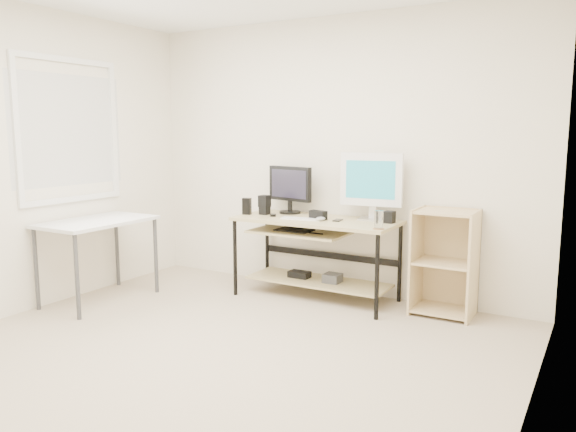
# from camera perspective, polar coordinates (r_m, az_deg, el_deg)

# --- Properties ---
(room) EXTENTS (4.01, 4.01, 2.62)m
(room) POSITION_cam_1_polar(r_m,az_deg,el_deg) (3.80, -10.16, 5.06)
(room) COLOR #B9A88E
(room) RESTS_ON ground
(desk) EXTENTS (1.50, 0.65, 0.75)m
(desk) POSITION_cam_1_polar(r_m,az_deg,el_deg) (5.19, 2.62, -2.56)
(desk) COLOR tan
(desk) RESTS_ON ground
(side_table) EXTENTS (0.60, 1.00, 0.75)m
(side_table) POSITION_cam_1_polar(r_m,az_deg,el_deg) (5.36, -18.80, -1.23)
(side_table) COLOR white
(side_table) RESTS_ON ground
(shelf_unit) EXTENTS (0.50, 0.40, 0.90)m
(shelf_unit) POSITION_cam_1_polar(r_m,az_deg,el_deg) (4.95, 15.72, -4.46)
(shelf_unit) COLOR #DCC189
(shelf_unit) RESTS_ON ground
(black_monitor) EXTENTS (0.50, 0.21, 0.46)m
(black_monitor) POSITION_cam_1_polar(r_m,az_deg,el_deg) (5.44, 0.20, 3.00)
(black_monitor) COLOR black
(black_monitor) RESTS_ON desk
(white_imac) EXTENTS (0.57, 0.18, 0.60)m
(white_imac) POSITION_cam_1_polar(r_m,az_deg,el_deg) (5.07, 8.46, 3.49)
(white_imac) COLOR silver
(white_imac) RESTS_ON desk
(keyboard) EXTENTS (0.38, 0.16, 0.01)m
(keyboard) POSITION_cam_1_polar(r_m,az_deg,el_deg) (5.09, 1.37, -0.29)
(keyboard) COLOR white
(keyboard) RESTS_ON desk
(mouse) EXTENTS (0.09, 0.12, 0.04)m
(mouse) POSITION_cam_1_polar(r_m,az_deg,el_deg) (5.02, 3.32, -0.29)
(mouse) COLOR #AEAEB3
(mouse) RESTS_ON desk
(center_speaker) EXTENTS (0.17, 0.10, 0.08)m
(center_speaker) POSITION_cam_1_polar(r_m,az_deg,el_deg) (5.09, 3.08, 0.10)
(center_speaker) COLOR black
(center_speaker) RESTS_ON desk
(speaker_left) EXTENTS (0.10, 0.10, 0.19)m
(speaker_left) POSITION_cam_1_polar(r_m,az_deg,el_deg) (5.39, -2.40, 1.18)
(speaker_left) COLOR black
(speaker_left) RESTS_ON desk
(speaker_right) EXTENTS (0.09, 0.09, 0.10)m
(speaker_right) POSITION_cam_1_polar(r_m,az_deg,el_deg) (4.97, 10.26, -0.11)
(speaker_right) COLOR black
(speaker_right) RESTS_ON desk
(audio_controller) EXTENTS (0.09, 0.07, 0.16)m
(audio_controller) POSITION_cam_1_polar(r_m,az_deg,el_deg) (5.40, -4.21, 1.00)
(audio_controller) COLOR black
(audio_controller) RESTS_ON desk
(volume_puck) EXTENTS (0.07, 0.07, 0.02)m
(volume_puck) POSITION_cam_1_polar(r_m,az_deg,el_deg) (5.27, -1.53, 0.08)
(volume_puck) COLOR black
(volume_puck) RESTS_ON desk
(smartphone) EXTENTS (0.08, 0.12, 0.01)m
(smartphone) POSITION_cam_1_polar(r_m,az_deg,el_deg) (5.04, 5.08, -0.43)
(smartphone) COLOR black
(smartphone) RESTS_ON desk
(coaster) EXTENTS (0.10, 0.10, 0.01)m
(coaster) POSITION_cam_1_polar(r_m,az_deg,el_deg) (4.65, 9.19, -1.29)
(coaster) COLOR #A5774A
(coaster) RESTS_ON desk
(drinking_glass) EXTENTS (0.08, 0.08, 0.15)m
(drinking_glass) POSITION_cam_1_polar(r_m,az_deg,el_deg) (4.64, 9.21, -0.36)
(drinking_glass) COLOR white
(drinking_glass) RESTS_ON coaster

